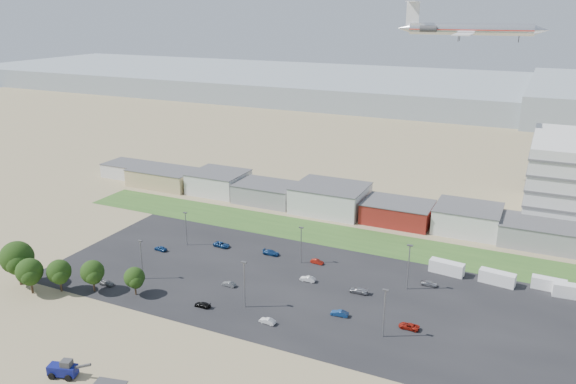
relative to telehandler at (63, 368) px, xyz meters
The scene contains 35 objects.
ground 33.47m from the telehandler, 57.59° to the left, with size 700.00×700.00×0.00m, color #93825D.
parking_lot 53.42m from the telehandler, 64.58° to the left, with size 120.00×50.00×0.01m, color black.
grass_strip 82.22m from the telehandler, 77.41° to the left, with size 160.00×16.00×0.02m, color #325A21.
hills_backdrop 348.09m from the telehandler, 80.42° to the left, with size 700.00×200.00×9.00m, color gray, non-canonical shape.
building_row 99.25m from the telehandler, 89.47° to the left, with size 170.00×20.00×8.00m, color silver, non-canonical shape.
telehandler is the anchor object (origin of this frame).
box_trailer_a 87.63m from the telehandler, 52.28° to the left, with size 8.20×2.56×3.07m, color silver, non-canonical shape.
box_trailer_b 94.85m from the telehandler, 46.52° to the left, with size 8.08×2.53×3.03m, color silver, non-canonical shape.
box_trailer_c 104.11m from the telehandler, 42.90° to the left, with size 7.40×2.31×2.77m, color silver, non-canonical shape.
box_trailer_d 106.52m from the telehandler, 40.42° to the left, with size 8.08×2.52×3.03m, color silver, non-canonical shape.
tree_far_left 41.54m from the telehandler, 148.84° to the left, with size 8.10×8.10×12.15m, color black, non-canonical shape.
tree_left 35.51m from the telehandler, 146.55° to the left, with size 6.37×6.37×9.56m, color black, non-canonical shape.
tree_mid 33.56m from the telehandler, 136.61° to the left, with size 5.80×5.80×8.70m, color black, non-canonical shape.
tree_right 31.58m from the telehandler, 123.75° to the left, with size 5.69×5.69×8.53m, color black, non-canonical shape.
tree_near 30.03m from the telehandler, 105.29° to the left, with size 5.00×5.00×7.49m, color black, non-canonical shape.
lightpole_front_l 37.75m from the telehandler, 107.66° to the left, with size 1.16×0.48×9.88m, color slate, non-canonical shape.
lightpole_front_m 38.67m from the telehandler, 63.58° to the left, with size 1.26×0.53×10.72m, color slate, non-canonical shape.
lightpole_front_r 59.49m from the telehandler, 37.22° to the left, with size 1.21×0.51×10.32m, color slate, non-canonical shape.
lightpole_back_l 58.54m from the telehandler, 103.32° to the left, with size 1.11×0.46×9.46m, color slate, non-canonical shape.
lightpole_back_m 62.84m from the telehandler, 72.19° to the left, with size 1.14×0.48×9.70m, color slate, non-canonical shape.
lightpole_back_r 74.17m from the telehandler, 50.74° to the left, with size 1.29×0.54×11.00m, color slate, non-canonical shape.
airliner 154.64m from the telehandler, 72.24° to the left, with size 47.46×32.36×14.02m, color silver, non-canonical shape.
parked_car_0 65.58m from the telehandler, 38.59° to the left, with size 1.91×4.15×1.15m, color maroon.
parked_car_1 54.15m from the telehandler, 47.07° to the left, with size 1.31×3.77×1.24m, color navy.
parked_car_3 31.85m from the telehandler, 73.94° to the left, with size 1.52×3.73×1.08m, color black.
parked_car_4 42.22m from the telehandler, 77.61° to the left, with size 1.16×3.31×1.09m, color #595B5E.
parked_car_5 53.82m from the telehandler, 109.18° to the left, with size 1.48×3.68×1.25m, color navy.
parked_car_6 61.69m from the telehandler, 80.49° to the left, with size 1.83×4.49×1.30m, color navy.
parked_car_7 56.87m from the telehandler, 64.26° to the left, with size 1.31×3.77×1.24m, color silver.
parked_car_8 79.68m from the telehandler, 50.06° to the left, with size 1.52×3.77×1.28m, color #A5A5AA.
parked_car_9 59.96m from the telehandler, 94.07° to the left, with size 2.14×4.64×1.29m, color navy.
parked_car_10 34.16m from the telehandler, 119.79° to the left, with size 1.55×3.82×1.11m, color #595B5E.
parked_car_11 65.28m from the telehandler, 69.29° to the left, with size 1.17×3.36×1.11m, color maroon.
parked_car_12 63.11m from the telehandler, 53.66° to the left, with size 1.80×4.43×1.29m, color #A5A5AA.
parked_car_13 39.24m from the telehandler, 51.30° to the left, with size 1.22×3.51×1.16m, color silver.
Camera 1 is at (53.03, -86.98, 61.59)m, focal length 35.00 mm.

